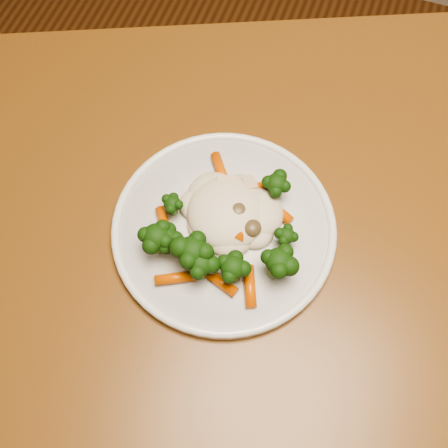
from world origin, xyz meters
name	(u,v)px	position (x,y,z in m)	size (l,w,h in m)	color
dining_table	(312,292)	(-0.20, 0.17, 0.64)	(1.31, 1.12, 0.75)	brown
plate	(224,229)	(-0.32, 0.17, 0.76)	(0.26, 0.26, 0.01)	white
meal	(220,230)	(-0.32, 0.15, 0.78)	(0.18, 0.18, 0.05)	beige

